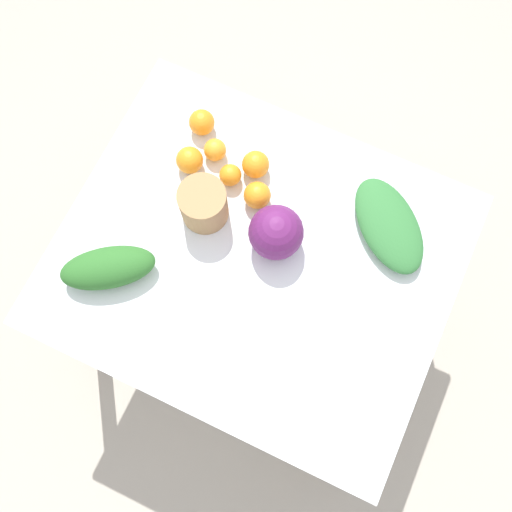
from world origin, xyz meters
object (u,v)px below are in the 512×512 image
object	(u,v)px
orange_0	(256,164)
orange_2	(190,160)
paper_bag	(204,204)
orange_3	(230,175)
greens_bunch_beet_tops	(389,225)
orange_4	(202,122)
cabbage_purple	(276,232)
greens_bunch_scallion	(108,268)
orange_5	(257,195)
orange_1	(215,150)

from	to	relation	value
orange_0	orange_2	xyz separation A→B (m)	(0.19, 0.07, -0.00)
paper_bag	orange_3	world-z (taller)	paper_bag
greens_bunch_beet_tops	orange_3	world-z (taller)	orange_3
paper_bag	orange_4	size ratio (longest dim) A/B	1.76
greens_bunch_beet_tops	orange_4	distance (m)	0.65
cabbage_purple	greens_bunch_scallion	bearing A→B (deg)	36.28
orange_2	orange_5	world-z (taller)	same
orange_4	orange_3	bearing A→B (deg)	142.46
orange_3	orange_4	world-z (taller)	orange_4
greens_bunch_beet_tops	orange_2	size ratio (longest dim) A/B	3.79
greens_bunch_beet_tops	orange_1	size ratio (longest dim) A/B	4.52
orange_3	orange_4	distance (m)	0.19
orange_3	orange_0	bearing A→B (deg)	-132.96
orange_1	orange_2	distance (m)	0.08
paper_bag	orange_1	world-z (taller)	paper_bag
greens_bunch_beet_tops	orange_0	distance (m)	0.43
greens_bunch_scallion	orange_2	distance (m)	0.40
greens_bunch_scallion	orange_5	world-z (taller)	greens_bunch_scallion
orange_4	orange_5	size ratio (longest dim) A/B	0.98
greens_bunch_scallion	orange_3	bearing A→B (deg)	-114.66
orange_4	orange_0	bearing A→B (deg)	164.45
orange_2	orange_3	bearing A→B (deg)	-175.18
orange_5	orange_3	bearing A→B (deg)	-14.92
paper_bag	greens_bunch_beet_tops	bearing A→B (deg)	-160.40
orange_4	orange_2	bearing A→B (deg)	100.38
orange_1	orange_2	xyz separation A→B (m)	(0.05, 0.07, 0.01)
orange_2	greens_bunch_beet_tops	bearing A→B (deg)	-174.11
orange_1	orange_5	distance (m)	0.20
cabbage_purple	greens_bunch_beet_tops	distance (m)	0.34
cabbage_purple	orange_0	distance (m)	0.24
orange_3	cabbage_purple	bearing A→B (deg)	149.28
orange_1	orange_4	bearing A→B (deg)	-39.91
paper_bag	orange_3	bearing A→B (deg)	-99.62
paper_bag	orange_2	world-z (taller)	paper_bag
cabbage_purple	greens_bunch_scallion	size ratio (longest dim) A/B	0.58
orange_4	orange_5	world-z (taller)	orange_5
cabbage_purple	greens_bunch_beet_tops	size ratio (longest dim) A/B	0.51
greens_bunch_beet_tops	orange_5	xyz separation A→B (m)	(0.39, 0.08, 0.01)
cabbage_purple	orange_0	world-z (taller)	cabbage_purple
greens_bunch_scallion	orange_3	size ratio (longest dim) A/B	4.06
orange_4	orange_5	bearing A→B (deg)	150.37
cabbage_purple	orange_5	distance (m)	0.14
greens_bunch_scallion	orange_4	world-z (taller)	greens_bunch_scallion
cabbage_purple	orange_0	bearing A→B (deg)	-50.74
orange_2	orange_4	world-z (taller)	orange_2
orange_3	orange_5	distance (m)	0.11
greens_bunch_beet_tops	orange_5	distance (m)	0.40
orange_3	orange_5	xyz separation A→B (m)	(-0.10, 0.03, 0.01)
greens_bunch_beet_tops	orange_4	xyz separation A→B (m)	(0.64, -0.07, 0.01)
greens_bunch_beet_tops	orange_1	xyz separation A→B (m)	(0.57, -0.00, 0.00)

